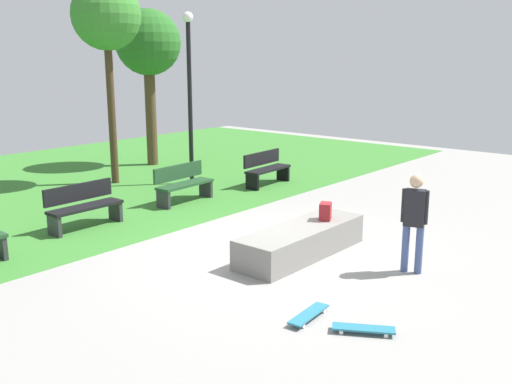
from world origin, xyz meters
name	(u,v)px	position (x,y,z in m)	size (l,w,h in m)	color
ground_plane	(268,253)	(0.00, 0.00, 0.00)	(28.00, 28.00, 0.00)	gray
grass_lawn	(33,188)	(0.00, 8.13, 0.00)	(26.60, 11.73, 0.01)	#387A2D
concrete_ledge	(301,241)	(0.29, -0.52, 0.26)	(2.81, 0.87, 0.53)	gray
backpack_on_ledge	(325,211)	(0.94, -0.59, 0.69)	(0.28, 0.20, 0.32)	maroon
skater_performing_trick	(414,216)	(0.76, -2.41, 0.95)	(0.28, 0.42, 1.64)	#3F5184
skateboard_by_ledge	(364,328)	(-1.65, -2.91, 0.06)	(0.58, 0.79, 0.08)	teal
skateboard_spare	(309,314)	(-1.75, -2.13, 0.06)	(0.82, 0.27, 0.08)	teal
park_bench_center_lawn	(266,168)	(4.40, 3.63, 0.48)	(1.63, 0.58, 0.91)	black
park_bench_by_oak	(83,205)	(-1.21, 3.92, 0.48)	(1.61, 0.49, 0.91)	black
park_bench_far_left	(183,183)	(1.60, 3.95, 0.48)	(1.62, 0.55, 0.91)	#1E4223
tree_broad_elm	(106,18)	(1.88, 7.05, 4.46)	(1.84, 1.84, 5.45)	#42301E
tree_slender_maple	(148,45)	(4.41, 8.45, 3.81)	(2.07, 2.07, 4.94)	#4C3823
lamp_post	(190,83)	(3.23, 5.36, 2.77)	(0.28, 0.28, 4.62)	black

